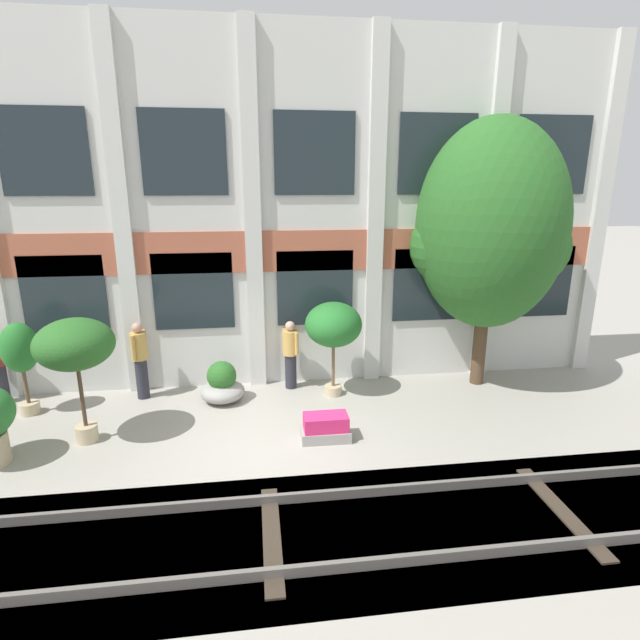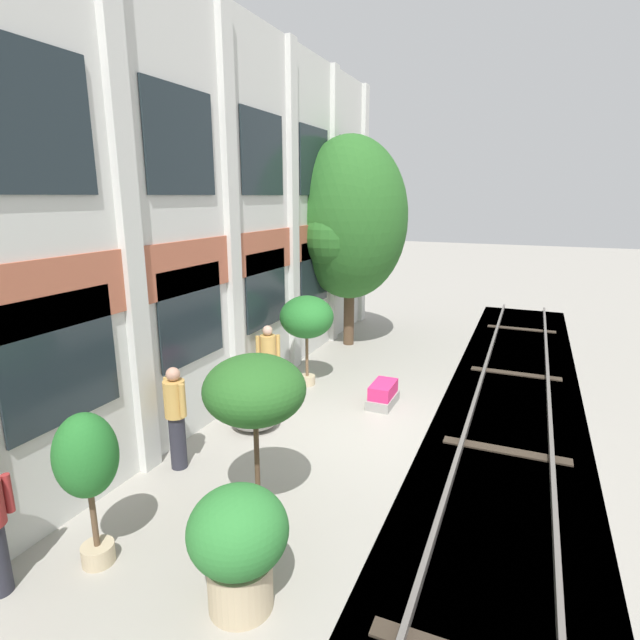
{
  "view_description": "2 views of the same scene",
  "coord_description": "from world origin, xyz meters",
  "px_view_note": "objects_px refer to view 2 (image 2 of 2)",
  "views": [
    {
      "loc": [
        -0.01,
        -8.21,
        4.6
      ],
      "look_at": [
        1.28,
        1.48,
        1.86
      ],
      "focal_mm": 28.0,
      "sensor_mm": 36.0,
      "label": 1
    },
    {
      "loc": [
        -8.34,
        -2.63,
        4.29
      ],
      "look_at": [
        1.0,
        1.33,
        1.76
      ],
      "focal_mm": 28.0,
      "sensor_mm": 36.0,
      "label": 2
    }
  ],
  "objects_px": {
    "potted_plant_ribbed_drum": "(239,542)",
    "potted_plant_square_trough": "(383,394)",
    "potted_plant_wide_bowl": "(255,410)",
    "resident_near_plants": "(268,358)",
    "potted_plant_low_pan": "(307,318)",
    "resident_by_doorway": "(176,415)",
    "broadleaf_tree": "(350,222)",
    "potted_plant_terracotta_small": "(255,393)",
    "potted_plant_tall_urn": "(87,462)"
  },
  "relations": [
    {
      "from": "broadleaf_tree",
      "to": "potted_plant_wide_bowl",
      "type": "relative_size",
      "value": 6.23
    },
    {
      "from": "resident_by_doorway",
      "to": "potted_plant_square_trough",
      "type": "bearing_deg",
      "value": -12.9
    },
    {
      "from": "potted_plant_tall_urn",
      "to": "potted_plant_terracotta_small",
      "type": "bearing_deg",
      "value": -41.3
    },
    {
      "from": "potted_plant_terracotta_small",
      "to": "potted_plant_tall_urn",
      "type": "xyz_separation_m",
      "value": [
        -1.52,
        1.33,
        -0.48
      ]
    },
    {
      "from": "potted_plant_terracotta_small",
      "to": "potted_plant_ribbed_drum",
      "type": "bearing_deg",
      "value": -157.17
    },
    {
      "from": "resident_by_doorway",
      "to": "resident_near_plants",
      "type": "distance_m",
      "value": 3.26
    },
    {
      "from": "potted_plant_ribbed_drum",
      "to": "resident_near_plants",
      "type": "distance_m",
      "value": 5.88
    },
    {
      "from": "potted_plant_tall_urn",
      "to": "potted_plant_low_pan",
      "type": "bearing_deg",
      "value": 1.01
    },
    {
      "from": "potted_plant_terracotta_small",
      "to": "resident_near_plants",
      "type": "distance_m",
      "value": 4.46
    },
    {
      "from": "potted_plant_square_trough",
      "to": "resident_by_doorway",
      "type": "relative_size",
      "value": 0.53
    },
    {
      "from": "potted_plant_terracotta_small",
      "to": "resident_near_plants",
      "type": "bearing_deg",
      "value": 26.8
    },
    {
      "from": "potted_plant_ribbed_drum",
      "to": "potted_plant_square_trough",
      "type": "relative_size",
      "value": 1.53
    },
    {
      "from": "potted_plant_terracotta_small",
      "to": "potted_plant_wide_bowl",
      "type": "height_order",
      "value": "potted_plant_terracotta_small"
    },
    {
      "from": "broadleaf_tree",
      "to": "resident_by_doorway",
      "type": "xyz_separation_m",
      "value": [
        -7.61,
        0.17,
        -2.65
      ]
    },
    {
      "from": "broadleaf_tree",
      "to": "potted_plant_tall_urn",
      "type": "xyz_separation_m",
      "value": [
        -9.76,
        -0.33,
        -2.23
      ]
    },
    {
      "from": "broadleaf_tree",
      "to": "potted_plant_low_pan",
      "type": "xyz_separation_m",
      "value": [
        -3.46,
        -0.22,
        -1.98
      ]
    },
    {
      "from": "potted_plant_low_pan",
      "to": "resident_by_doorway",
      "type": "xyz_separation_m",
      "value": [
        -4.15,
        0.39,
        -0.67
      ]
    },
    {
      "from": "potted_plant_wide_bowl",
      "to": "resident_near_plants",
      "type": "distance_m",
      "value": 1.68
    },
    {
      "from": "potted_plant_terracotta_small",
      "to": "potted_plant_ribbed_drum",
      "type": "xyz_separation_m",
      "value": [
        -1.41,
        -0.59,
        -1.02
      ]
    },
    {
      "from": "potted_plant_square_trough",
      "to": "resident_near_plants",
      "type": "distance_m",
      "value": 2.59
    },
    {
      "from": "potted_plant_square_trough",
      "to": "resident_near_plants",
      "type": "xyz_separation_m",
      "value": [
        -0.45,
        2.47,
        0.62
      ]
    },
    {
      "from": "potted_plant_low_pan",
      "to": "potted_plant_square_trough",
      "type": "xyz_separation_m",
      "value": [
        -0.45,
        -1.96,
        -1.36
      ]
    },
    {
      "from": "potted_plant_low_pan",
      "to": "resident_by_doorway",
      "type": "relative_size",
      "value": 1.23
    },
    {
      "from": "resident_near_plants",
      "to": "broadleaf_tree",
      "type": "bearing_deg",
      "value": 140.78
    },
    {
      "from": "potted_plant_low_pan",
      "to": "broadleaf_tree",
      "type": "bearing_deg",
      "value": 3.65
    },
    {
      "from": "resident_near_plants",
      "to": "resident_by_doorway",
      "type": "bearing_deg",
      "value": -33.14
    },
    {
      "from": "potted_plant_tall_urn",
      "to": "potted_plant_wide_bowl",
      "type": "relative_size",
      "value": 2.03
    },
    {
      "from": "potted_plant_terracotta_small",
      "to": "resident_by_doorway",
      "type": "height_order",
      "value": "potted_plant_terracotta_small"
    },
    {
      "from": "resident_by_doorway",
      "to": "resident_near_plants",
      "type": "relative_size",
      "value": 1.08
    },
    {
      "from": "broadleaf_tree",
      "to": "potted_plant_tall_urn",
      "type": "distance_m",
      "value": 10.02
    },
    {
      "from": "potted_plant_terracotta_small",
      "to": "potted_plant_low_pan",
      "type": "bearing_deg",
      "value": 16.82
    },
    {
      "from": "broadleaf_tree",
      "to": "potted_plant_low_pan",
      "type": "distance_m",
      "value": 4.0
    },
    {
      "from": "potted_plant_low_pan",
      "to": "potted_plant_wide_bowl",
      "type": "bearing_deg",
      "value": -179.79
    },
    {
      "from": "broadleaf_tree",
      "to": "resident_near_plants",
      "type": "bearing_deg",
      "value": 176.13
    },
    {
      "from": "potted_plant_square_trough",
      "to": "resident_near_plants",
      "type": "bearing_deg",
      "value": 100.32
    },
    {
      "from": "potted_plant_ribbed_drum",
      "to": "potted_plant_square_trough",
      "type": "height_order",
      "value": "potted_plant_ribbed_drum"
    },
    {
      "from": "potted_plant_tall_urn",
      "to": "resident_by_doorway",
      "type": "xyz_separation_m",
      "value": [
        2.15,
        0.5,
        -0.42
      ]
    },
    {
      "from": "broadleaf_tree",
      "to": "potted_plant_low_pan",
      "type": "relative_size",
      "value": 2.81
    },
    {
      "from": "potted_plant_terracotta_small",
      "to": "potted_plant_square_trough",
      "type": "bearing_deg",
      "value": -6.75
    },
    {
      "from": "potted_plant_ribbed_drum",
      "to": "potted_plant_terracotta_small",
      "type": "bearing_deg",
      "value": 22.83
    },
    {
      "from": "resident_near_plants",
      "to": "potted_plant_terracotta_small",
      "type": "bearing_deg",
      "value": -8.55
    },
    {
      "from": "potted_plant_wide_bowl",
      "to": "potted_plant_low_pan",
      "type": "bearing_deg",
      "value": 0.21
    },
    {
      "from": "potted_plant_ribbed_drum",
      "to": "potted_plant_square_trough",
      "type": "xyz_separation_m",
      "value": [
        5.75,
        0.08,
        -0.57
      ]
    },
    {
      "from": "potted_plant_square_trough",
      "to": "potted_plant_terracotta_small",
      "type": "bearing_deg",
      "value": 173.25
    },
    {
      "from": "potted_plant_low_pan",
      "to": "resident_near_plants",
      "type": "relative_size",
      "value": 1.33
    },
    {
      "from": "potted_plant_wide_bowl",
      "to": "potted_plant_ribbed_drum",
      "type": "distance_m",
      "value": 4.31
    },
    {
      "from": "potted_plant_ribbed_drum",
      "to": "broadleaf_tree",
      "type": "bearing_deg",
      "value": 13.18
    },
    {
      "from": "resident_by_doorway",
      "to": "potted_plant_tall_urn",
      "type": "bearing_deg",
      "value": -147.37
    },
    {
      "from": "potted_plant_tall_urn",
      "to": "potted_plant_square_trough",
      "type": "bearing_deg",
      "value": -17.52
    },
    {
      "from": "potted_plant_tall_urn",
      "to": "broadleaf_tree",
      "type": "bearing_deg",
      "value": 1.95
    }
  ]
}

